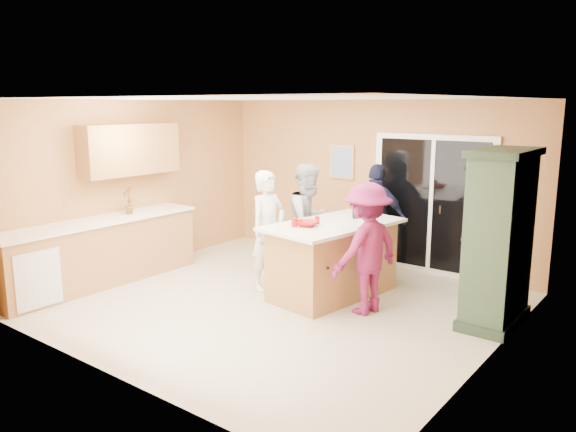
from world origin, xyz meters
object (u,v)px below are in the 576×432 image
Objects in this scene: green_hutch at (499,241)px; woman_magenta at (366,249)px; woman_grey at (309,222)px; woman_navy at (377,218)px; kitchen_island at (333,262)px; woman_white at (268,231)px.

green_hutch reaches higher than woman_magenta.
woman_navy is (0.58, 0.96, -0.03)m from woman_grey.
kitchen_island is at bearing -170.90° from green_hutch.
woman_white is 1.84m from woman_navy.
woman_magenta is (1.33, -0.68, -0.05)m from woman_grey.
woman_white is 0.73m from woman_grey.
green_hutch is 1.27× the size of woman_magenta.
woman_grey reaches higher than woman_magenta.
green_hutch is (2.04, 0.33, 0.53)m from kitchen_island.
woman_magenta is (0.66, -0.28, 0.34)m from kitchen_island.
woman_grey is at bearing 178.35° from green_hutch.
green_hutch is at bearing 153.13° from woman_navy.
woman_grey is at bearing -104.25° from woman_magenta.
green_hutch reaches higher than woman_navy.
woman_grey reaches higher than woman_navy.
woman_white and woman_navy have the same top height.
kitchen_island is 0.79m from woman_magenta.
green_hutch is 1.20× the size of woman_grey.
kitchen_island is 1.23× the size of woman_navy.
green_hutch reaches higher than woman_white.
woman_navy is at bearing -20.07° from woman_white.
green_hutch is 2.72m from woman_grey.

